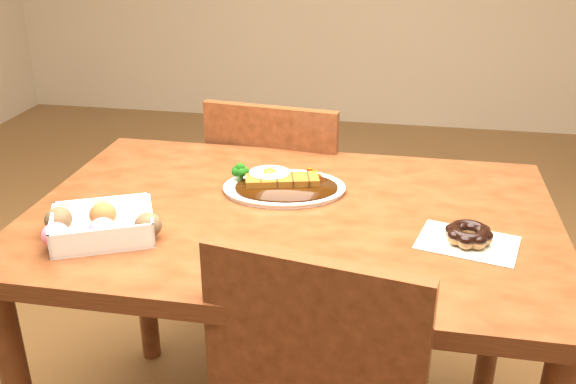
% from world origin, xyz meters
% --- Properties ---
extents(table, '(1.20, 0.80, 0.75)m').
position_xyz_m(table, '(0.00, 0.00, 0.65)').
color(table, '#46210E').
rests_on(table, ground).
extents(chair_far, '(0.47, 0.47, 0.87)m').
position_xyz_m(chair_far, '(-0.12, 0.54, 0.48)').
color(chair_far, '#46210E').
rests_on(chair_far, ground).
extents(katsu_curry_plate, '(0.33, 0.26, 0.06)m').
position_xyz_m(katsu_curry_plate, '(-0.04, 0.11, 0.76)').
color(katsu_curry_plate, white).
rests_on(katsu_curry_plate, table).
extents(donut_box, '(0.25, 0.23, 0.06)m').
position_xyz_m(donut_box, '(-0.37, -0.20, 0.78)').
color(donut_box, white).
rests_on(donut_box, table).
extents(pon_de_ring, '(0.23, 0.18, 0.04)m').
position_xyz_m(pon_de_ring, '(0.39, -0.08, 0.77)').
color(pon_de_ring, silver).
rests_on(pon_de_ring, table).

